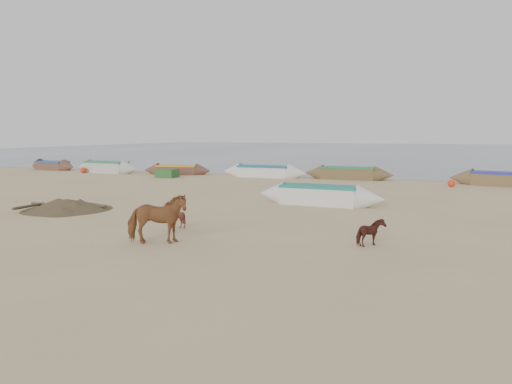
% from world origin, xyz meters
% --- Properties ---
extents(ground, '(140.00, 140.00, 0.00)m').
position_xyz_m(ground, '(0.00, 0.00, 0.00)').
color(ground, tan).
rests_on(ground, ground).
extents(sea, '(160.00, 160.00, 0.00)m').
position_xyz_m(sea, '(0.00, 82.00, 0.01)').
color(sea, slate).
rests_on(sea, ground).
extents(cow_adult, '(1.94, 1.50, 1.49)m').
position_xyz_m(cow_adult, '(-1.14, -1.29, 0.74)').
color(cow_adult, brown).
rests_on(cow_adult, ground).
extents(calf_front, '(0.74, 0.67, 0.76)m').
position_xyz_m(calf_front, '(-1.86, 0.88, 0.38)').
color(calf_front, '#5D291D').
rests_on(calf_front, ground).
extents(calf_right, '(0.81, 0.90, 0.78)m').
position_xyz_m(calf_right, '(4.83, 0.60, 0.39)').
color(calf_right, '#502119').
rests_on(calf_right, ground).
extents(near_canoe, '(6.00, 1.65, 0.90)m').
position_xyz_m(near_canoe, '(1.49, 8.28, 0.45)').
color(near_canoe, white).
rests_on(near_canoe, ground).
extents(debris_pile, '(4.71, 4.71, 0.46)m').
position_xyz_m(debris_pile, '(-8.25, 3.07, 0.23)').
color(debris_pile, brown).
rests_on(debris_pile, ground).
extents(waterline_canoes, '(58.01, 3.94, 0.94)m').
position_xyz_m(waterline_canoes, '(-0.13, 20.60, 0.42)').
color(waterline_canoes, brown).
rests_on(waterline_canoes, ground).
extents(beach_clutter, '(42.49, 4.42, 0.64)m').
position_xyz_m(beach_clutter, '(4.21, 19.85, 0.30)').
color(beach_clutter, '#2C602B').
rests_on(beach_clutter, ground).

